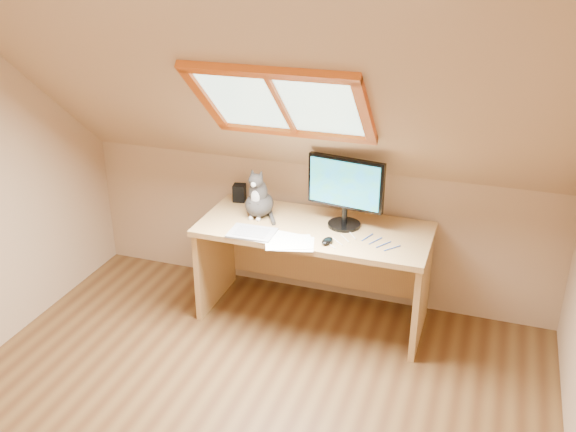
% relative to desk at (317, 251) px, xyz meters
% --- Properties ---
extents(room_shell, '(3.52, 3.52, 2.41)m').
position_rel_desk_xyz_m(room_shell, '(-0.11, -1.54, 0.94)').
color(room_shell, tan).
rests_on(room_shell, ground).
extents(desk, '(1.55, 0.68, 0.71)m').
position_rel_desk_xyz_m(desk, '(0.00, 0.00, 0.00)').
color(desk, tan).
rests_on(desk, ground).
extents(monitor, '(0.52, 0.22, 0.48)m').
position_rel_desk_xyz_m(monitor, '(0.19, 0.01, 0.50)').
color(monitor, black).
rests_on(monitor, desk).
extents(cat, '(0.20, 0.24, 0.36)m').
position_rel_desk_xyz_m(cat, '(-0.41, -0.02, 0.35)').
color(cat, '#3D3836').
rests_on(cat, desk).
extents(desk_speaker, '(0.10, 0.10, 0.13)m').
position_rel_desk_xyz_m(desk_speaker, '(-0.65, 0.18, 0.28)').
color(desk_speaker, black).
rests_on(desk_speaker, desk).
extents(graphics_tablet, '(0.31, 0.22, 0.01)m').
position_rel_desk_xyz_m(graphics_tablet, '(-0.36, -0.30, 0.23)').
color(graphics_tablet, '#B2B2B7').
rests_on(graphics_tablet, desk).
extents(mouse, '(0.08, 0.12, 0.03)m').
position_rel_desk_xyz_m(mouse, '(0.15, -0.27, 0.24)').
color(mouse, black).
rests_on(mouse, desk).
extents(papers, '(0.35, 0.30, 0.01)m').
position_rel_desk_xyz_m(papers, '(-0.16, -0.33, 0.22)').
color(papers, white).
rests_on(papers, desk).
extents(cables, '(0.51, 0.26, 0.01)m').
position_rel_desk_xyz_m(cables, '(0.37, -0.19, 0.22)').
color(cables, silver).
rests_on(cables, desk).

